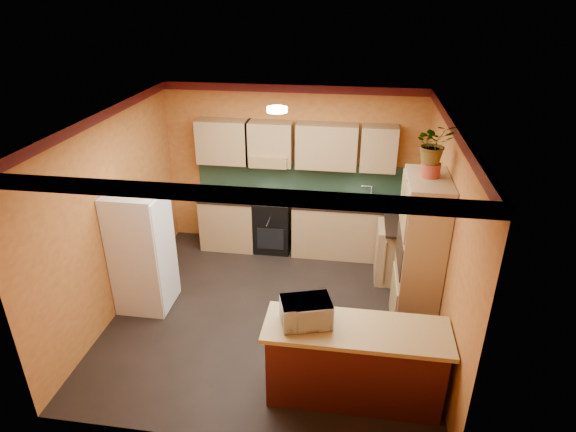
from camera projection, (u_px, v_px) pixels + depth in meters
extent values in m
plane|color=black|center=(272.00, 313.00, 6.60)|extent=(4.20, 4.20, 0.00)
cube|color=white|center=(268.00, 118.00, 5.43)|extent=(4.20, 4.20, 0.04)
cube|color=#C38134|center=(293.00, 168.00, 7.89)|extent=(4.20, 0.04, 2.70)
cube|color=#C38134|center=(227.00, 333.00, 4.15)|extent=(4.20, 0.04, 2.70)
cube|color=#C38134|center=(112.00, 214.00, 6.29)|extent=(0.04, 4.20, 2.70)
cube|color=#C38134|center=(443.00, 236.00, 5.74)|extent=(0.04, 4.20, 2.70)
cube|color=#213D2A|center=(308.00, 178.00, 7.92)|extent=(3.70, 0.02, 0.53)
cube|color=#213D2A|center=(427.00, 202.00, 7.06)|extent=(0.02, 1.40, 0.53)
cube|color=tan|center=(298.00, 145.00, 7.53)|extent=(3.10, 0.34, 0.70)
cylinder|color=white|center=(277.00, 110.00, 5.98)|extent=(0.26, 0.26, 0.06)
cube|color=tan|center=(310.00, 227.00, 7.97)|extent=(3.65, 0.60, 0.88)
cube|color=black|center=(311.00, 202.00, 7.77)|extent=(3.65, 0.62, 0.04)
cube|color=black|center=(273.00, 224.00, 8.05)|extent=(0.58, 0.58, 0.91)
cube|color=silver|center=(359.00, 202.00, 7.66)|extent=(0.48, 0.40, 0.03)
cube|color=tan|center=(403.00, 253.00, 7.18)|extent=(0.60, 0.80, 0.88)
cube|color=black|center=(406.00, 226.00, 6.98)|extent=(0.62, 0.80, 0.04)
cube|color=white|center=(142.00, 251.00, 6.44)|extent=(0.68, 0.66, 1.70)
cube|color=tan|center=(419.00, 258.00, 5.86)|extent=(0.48, 0.90, 2.10)
cylinder|color=#9F3826|center=(430.00, 170.00, 5.42)|extent=(0.22, 0.22, 0.16)
imported|color=tan|center=(434.00, 143.00, 5.28)|extent=(0.48, 0.44, 0.46)
cube|color=#4B1611|center=(354.00, 365.00, 5.07)|extent=(1.80, 0.55, 0.88)
cube|color=tan|center=(357.00, 330.00, 4.87)|extent=(1.90, 0.65, 0.05)
imported|color=white|center=(306.00, 312.00, 4.87)|extent=(0.58, 0.47, 0.28)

